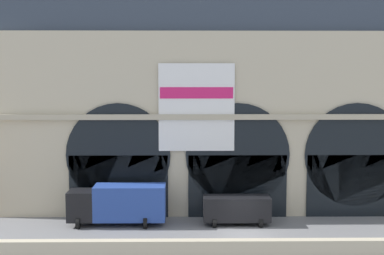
# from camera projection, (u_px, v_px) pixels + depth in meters

# --- Properties ---
(ground_plane) EXTENTS (200.00, 200.00, 0.00)m
(ground_plane) POSITION_uv_depth(u_px,v_px,m) (244.00, 234.00, 40.21)
(ground_plane) COLOR slate
(quay_parapet_wall) EXTENTS (90.00, 0.70, 1.06)m
(quay_parapet_wall) POSITION_uv_depth(u_px,v_px,m) (251.00, 248.00, 35.45)
(quay_parapet_wall) COLOR beige
(quay_parapet_wall) RESTS_ON ground
(station_building) EXTENTS (40.76, 4.77, 19.74)m
(station_building) POSITION_uv_depth(u_px,v_px,m) (236.00, 100.00, 46.41)
(station_building) COLOR beige
(station_building) RESTS_ON ground
(box_truck_midwest) EXTENTS (7.50, 2.91, 3.12)m
(box_truck_midwest) POSITION_uv_depth(u_px,v_px,m) (119.00, 203.00, 42.59)
(box_truck_midwest) COLOR black
(box_truck_midwest) RESTS_ON ground
(van_center) EXTENTS (5.20, 2.48, 2.20)m
(van_center) POSITION_uv_depth(u_px,v_px,m) (237.00, 209.00, 42.77)
(van_center) COLOR black
(van_center) RESTS_ON ground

